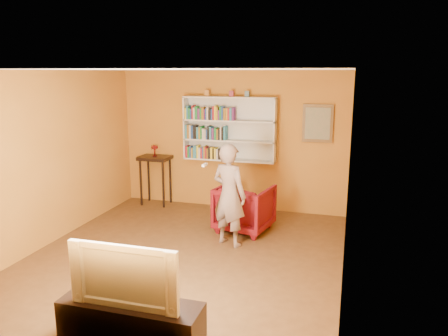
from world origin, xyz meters
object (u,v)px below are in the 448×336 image
Objects in this scene: console_table at (155,165)px; television at (129,272)px; bookshelf at (230,129)px; armchair at (244,208)px; tv_cabinet at (132,326)px; ruby_lustre at (155,148)px; person at (229,195)px.

console_table is 4.86m from television.
bookshelf reaches higher than console_table.
television is (0.31, -4.66, -0.78)m from bookshelf.
armchair is 0.62× the size of tv_cabinet.
bookshelf is 1.72m from console_table.
ruby_lustre is 4.87m from television.
tv_cabinet is at bearing 107.14° from person.
tv_cabinet is at bearing 179.57° from television.
bookshelf is at bearing -53.78° from person.
armchair is at bearing -63.10° from bookshelf.
person reaches higher than armchair.
ruby_lustre is (-1.54, -0.16, -0.43)m from bookshelf.
television is at bearing 107.14° from person.
television is at bearing -67.76° from console_table.
bookshelf reaches higher than tv_cabinet.
ruby_lustre is at bearing -18.26° from person.
person is 2.90m from tv_cabinet.
person is 1.14× the size of tv_cabinet.
console_table is 4.90m from tv_cabinet.
bookshelf is 1.60m from ruby_lustre.
armchair is at bearing -24.81° from console_table.
television is (1.84, -4.50, -0.35)m from ruby_lustre.
person reaches higher than television.
person is at bearing -39.23° from console_table.
person is (0.50, -1.82, -0.79)m from bookshelf.
bookshelf is 4.73m from television.
person is (2.03, -1.66, -0.02)m from console_table.
bookshelf is 1.65× the size of television.
bookshelf is 2.04m from person.
bookshelf is 1.80× the size of console_table.
person is at bearing -74.75° from bookshelf.
person is at bearing -39.23° from ruby_lustre.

